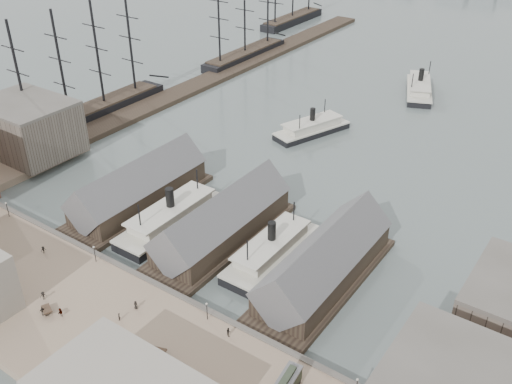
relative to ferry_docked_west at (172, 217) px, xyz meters
The scene contains 27 objects.
ground 19.40m from the ferry_docked_west, 47.48° to the right, with size 900.00×900.00×0.00m, color #556261.
quay 36.60m from the ferry_docked_west, 69.17° to the right, with size 180.00×30.00×2.00m, color gray.
seawall 23.37m from the ferry_docked_west, 56.14° to the right, with size 180.00×1.20×2.30m, color #59544C.
west_wharf 101.95m from the ferry_docked_west, 122.65° to the left, with size 10.00×220.00×1.60m, color #2D231C.
ferry_shed_west 13.45m from the ferry_docked_west, 168.26° to the left, with size 14.00×42.00×12.60m.
ferry_shed_center 13.45m from the ferry_docked_west, 11.74° to the left, with size 14.00×42.00×12.60m.
ferry_shed_east 39.15m from the ferry_docked_west, ahead, with size 14.00×42.00×12.60m.
warehouse_west_back 57.49m from the ferry_docked_west, behind, with size 26.00×20.00×14.00m, color #60564C.
lamp_post_far_w 38.43m from the ferry_docked_west, 146.50° to the right, with size 0.44×0.44×3.92m.
lamp_post_near_w 21.38m from the ferry_docked_west, 95.40° to the right, with size 0.44×0.44×3.92m.
lamp_post_near_e 35.17m from the ferry_docked_west, 37.10° to the right, with size 0.44×0.44×3.92m.
lamp_post_far_e 61.78m from the ferry_docked_west, 20.06° to the right, with size 0.44×0.44×3.92m.
ferry_docked_west is the anchor object (origin of this frame).
ferry_docked_east 26.18m from the ferry_docked_west, ahead, with size 8.23×27.44×9.80m.
ferry_open_near 63.19m from the ferry_docked_west, 88.99° to the left, with size 15.82×26.47×9.07m.
ferry_open_mid 116.33m from the ferry_docked_west, 82.22° to the left, with size 18.33×29.29×10.06m.
sailing_ship_near 71.77m from the ferry_docked_west, 154.48° to the left, with size 9.01×62.08×37.05m.
sailing_ship_mid 126.98m from the ferry_docked_west, 118.14° to the left, with size 8.42×48.66×34.62m.
sailing_ship_far 190.30m from the ferry_docked_west, 113.31° to the left, with size 8.39×46.62×34.50m.
horse_cart_center 36.51m from the ferry_docked_west, 83.48° to the right, with size 4.87×2.98×1.53m.
horse_cart_right 43.82m from the ferry_docked_west, 49.44° to the right, with size 4.78×2.87×1.50m.
pedestrian_2 28.85m from the ferry_docked_west, 117.61° to the right, with size 1.09×0.63×1.69m, color black.
pedestrian_3 37.79m from the ferry_docked_west, 86.47° to the right, with size 1.06×0.44×1.82m, color black.
pedestrian_4 30.68m from the ferry_docked_west, 60.28° to the right, with size 0.86×0.56×1.76m, color black.
pedestrian_5 34.07m from the ferry_docked_west, 63.94° to the right, with size 0.59×0.43×1.63m, color black.
pedestrian_6 40.28m from the ferry_docked_west, 33.40° to the right, with size 0.84×0.66×1.73m, color black.
pedestrian_11 34.94m from the ferry_docked_west, 91.81° to the right, with size 1.17×0.67×1.82m, color black.
Camera 1 is at (66.88, -65.67, 75.52)m, focal length 40.00 mm.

